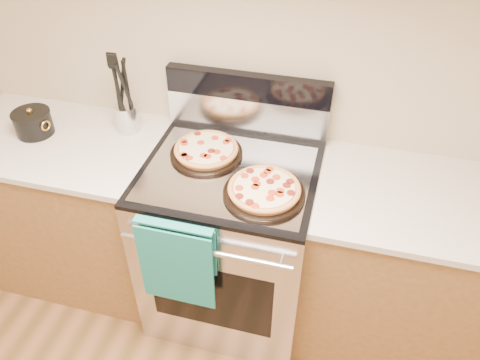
% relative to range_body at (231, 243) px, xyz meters
% --- Properties ---
extents(wall_back, '(4.00, 0.00, 4.00)m').
position_rel_range_body_xyz_m(wall_back, '(0.00, 0.35, 0.90)').
color(wall_back, '#C8B691').
rests_on(wall_back, ground).
extents(range_body, '(0.76, 0.68, 0.90)m').
position_rel_range_body_xyz_m(range_body, '(0.00, 0.00, 0.00)').
color(range_body, '#B7B7BC').
rests_on(range_body, ground).
extents(oven_window, '(0.56, 0.01, 0.40)m').
position_rel_range_body_xyz_m(oven_window, '(0.00, -0.34, 0.00)').
color(oven_window, black).
rests_on(oven_window, range_body).
extents(cooktop, '(0.76, 0.68, 0.02)m').
position_rel_range_body_xyz_m(cooktop, '(0.00, 0.00, 0.46)').
color(cooktop, black).
rests_on(cooktop, range_body).
extents(backsplash_lower, '(0.76, 0.06, 0.18)m').
position_rel_range_body_xyz_m(backsplash_lower, '(0.00, 0.31, 0.56)').
color(backsplash_lower, silver).
rests_on(backsplash_lower, cooktop).
extents(backsplash_upper, '(0.76, 0.06, 0.12)m').
position_rel_range_body_xyz_m(backsplash_upper, '(0.00, 0.31, 0.71)').
color(backsplash_upper, black).
rests_on(backsplash_upper, backsplash_lower).
extents(oven_handle, '(0.70, 0.03, 0.03)m').
position_rel_range_body_xyz_m(oven_handle, '(0.00, -0.38, 0.35)').
color(oven_handle, silver).
rests_on(oven_handle, range_body).
extents(dish_towel, '(0.32, 0.05, 0.42)m').
position_rel_range_body_xyz_m(dish_towel, '(-0.12, -0.38, 0.25)').
color(dish_towel, '#187178').
rests_on(dish_towel, oven_handle).
extents(foil_sheet, '(0.70, 0.55, 0.01)m').
position_rel_range_body_xyz_m(foil_sheet, '(0.00, -0.03, 0.47)').
color(foil_sheet, gray).
rests_on(foil_sheet, cooktop).
extents(cabinet_left, '(1.00, 0.62, 0.88)m').
position_rel_range_body_xyz_m(cabinet_left, '(-0.88, 0.03, -0.01)').
color(cabinet_left, brown).
rests_on(cabinet_left, ground).
extents(countertop_left, '(1.02, 0.64, 0.03)m').
position_rel_range_body_xyz_m(countertop_left, '(-0.88, 0.03, 0.45)').
color(countertop_left, beige).
rests_on(countertop_left, cabinet_left).
extents(cabinet_right, '(1.00, 0.62, 0.88)m').
position_rel_range_body_xyz_m(cabinet_right, '(0.88, 0.03, -0.01)').
color(cabinet_right, brown).
rests_on(cabinet_right, ground).
extents(countertop_right, '(1.02, 0.64, 0.03)m').
position_rel_range_body_xyz_m(countertop_right, '(0.88, 0.03, 0.45)').
color(countertop_right, beige).
rests_on(countertop_right, cabinet_right).
extents(pepperoni_pizza_back, '(0.40, 0.40, 0.04)m').
position_rel_range_body_xyz_m(pepperoni_pizza_back, '(-0.13, 0.07, 0.50)').
color(pepperoni_pizza_back, '#C0763A').
rests_on(pepperoni_pizza_back, foil_sheet).
extents(pepperoni_pizza_front, '(0.43, 0.43, 0.04)m').
position_rel_range_body_xyz_m(pepperoni_pizza_front, '(0.18, -0.13, 0.50)').
color(pepperoni_pizza_front, '#C0763A').
rests_on(pepperoni_pizza_front, foil_sheet).
extents(utensil_crock, '(0.12, 0.12, 0.14)m').
position_rel_range_body_xyz_m(utensil_crock, '(-0.56, 0.19, 0.53)').
color(utensil_crock, silver).
rests_on(utensil_crock, countertop_left).
extents(saucepan, '(0.22, 0.22, 0.11)m').
position_rel_range_body_xyz_m(saucepan, '(-0.98, 0.05, 0.51)').
color(saucepan, black).
rests_on(saucepan, countertop_left).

